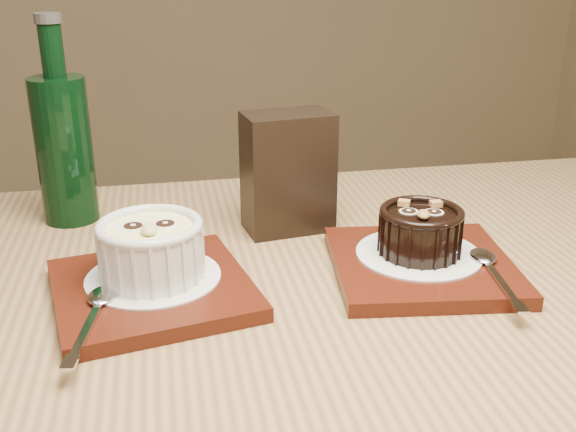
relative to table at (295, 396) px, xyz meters
name	(u,v)px	position (x,y,z in m)	size (l,w,h in m)	color
table	(295,396)	(0.00, 0.00, 0.00)	(1.21, 0.81, 0.75)	brown
tray_left	(153,289)	(-0.13, 0.06, 0.10)	(0.18, 0.18, 0.01)	#46160B
doily_left	(153,277)	(-0.13, 0.07, 0.11)	(0.13, 0.13, 0.00)	silver
ramekin_white	(151,247)	(-0.13, 0.07, 0.14)	(0.10, 0.10, 0.06)	silver
spoon_left	(93,315)	(-0.18, 0.00, 0.11)	(0.03, 0.13, 0.01)	silver
tray_right	(422,265)	(0.15, 0.06, 0.10)	(0.18, 0.18, 0.01)	#46160B
doily_right	(419,254)	(0.15, 0.07, 0.11)	(0.13, 0.13, 0.00)	silver
ramekin_dark	(420,229)	(0.15, 0.07, 0.13)	(0.09, 0.09, 0.05)	black
spoon_right	(494,271)	(0.20, 0.01, 0.11)	(0.03, 0.13, 0.01)	silver
condiment_stand	(288,173)	(0.03, 0.20, 0.16)	(0.10, 0.06, 0.14)	black
green_bottle	(64,144)	(-0.22, 0.28, 0.19)	(0.07, 0.07, 0.25)	black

